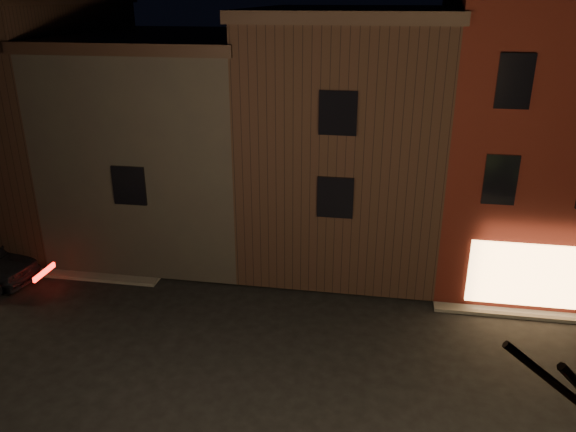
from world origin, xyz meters
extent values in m
plane|color=black|center=(0.00, 0.00, 0.00)|extent=(120.00, 120.00, 0.00)
cube|color=#2D2B28|center=(-20.00, 20.00, 0.06)|extent=(30.00, 30.00, 0.12)
cube|color=#41100B|center=(8.00, 9.50, 5.12)|extent=(6.00, 8.00, 10.00)
cube|color=#FBBB70|center=(8.00, 5.45, 1.42)|extent=(4.00, 0.12, 2.20)
cube|color=black|center=(1.50, 10.50, 4.62)|extent=(7.00, 10.00, 9.00)
cube|color=black|center=(1.50, 10.50, 9.32)|extent=(7.30, 10.30, 0.40)
cube|color=black|center=(-5.75, 10.50, 4.12)|extent=(7.50, 10.00, 8.00)
cube|color=black|center=(-5.75, 10.50, 8.32)|extent=(7.80, 10.30, 0.40)
cube|color=black|center=(-13.00, 10.50, 4.87)|extent=(7.00, 10.00, 9.50)
camera|label=1|loc=(2.95, -12.00, 9.95)|focal=35.00mm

